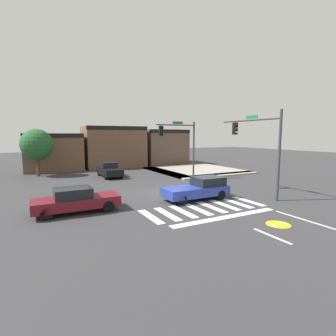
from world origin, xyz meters
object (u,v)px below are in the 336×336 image
Objects in this scene: traffic_signal_northeast at (180,140)px; roadside_tree at (37,145)px; traffic_signal_southeast at (257,138)px; car_blue at (199,188)px; car_maroon at (76,200)px; car_black at (109,170)px.

traffic_signal_northeast reaches higher than roadside_tree.
traffic_signal_southeast is at bearing 99.93° from traffic_signal_northeast.
roadside_tree reaches higher than car_blue.
car_blue is at bearing 175.37° from car_maroon.
traffic_signal_northeast is at bearing -35.70° from roadside_tree.
car_black is (-7.25, 13.39, -3.37)m from traffic_signal_southeast.
traffic_signal_northeast is 1.26× the size of car_blue.
car_blue is 8.01m from car_maroon.
traffic_signal_southeast is 1.20× the size of roadside_tree.
traffic_signal_southeast is (1.48, -8.45, 0.19)m from traffic_signal_northeast.
traffic_signal_southeast is at bearing 168.45° from car_blue.
traffic_signal_southeast reaches higher than car_blue.
car_blue is (-2.92, -7.55, -3.22)m from traffic_signal_northeast.
traffic_signal_northeast is at bearing 9.93° from traffic_signal_southeast.
traffic_signal_southeast is 1.41× the size of car_black.
car_maroon is (-7.99, 0.65, -0.03)m from car_blue.
car_black is 8.15m from roadside_tree.
roadside_tree is (-12.40, 8.91, -0.58)m from traffic_signal_northeast.
traffic_signal_northeast reaches higher than car_black.
traffic_signal_southeast is at bearing 28.45° from car_black.
traffic_signal_southeast is 1.33× the size of car_blue.
car_black is at bearing -77.15° from car_blue.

